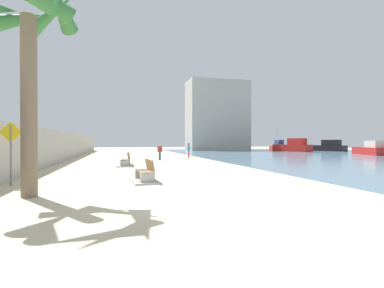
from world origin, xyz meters
TOP-DOWN VIEW (x-y plane):
  - ground_plane at (0.00, 18.00)m, footprint 120.00×120.00m
  - seawall at (-7.50, 18.00)m, footprint 0.80×64.00m
  - water_bay at (24.00, 18.00)m, footprint 36.00×68.00m
  - palm_tree at (-5.29, 1.77)m, footprint 3.11×3.22m
  - bench_near at (-1.38, 4.33)m, footprint 1.28×2.19m
  - bench_far at (-2.00, 12.62)m, footprint 1.29×2.19m
  - person_walking at (1.25, 18.37)m, footprint 0.43×0.37m
  - person_standing at (4.56, 20.48)m, footprint 0.21×0.53m
  - boat_mid_bay at (33.48, 34.85)m, footprint 3.86×7.25m
  - boat_far_left at (26.28, 34.31)m, footprint 4.60×6.67m
  - boat_distant at (29.46, 21.64)m, footprint 4.10×6.56m
  - boat_outer at (28.36, 42.48)m, footprint 2.44×5.87m
  - pedestrian_sign at (-6.64, 4.53)m, footprint 0.85×0.08m
  - harbor_building at (16.79, 46.00)m, footprint 12.00×6.00m

SIDE VIEW (x-z plane):
  - ground_plane at x=0.00m, z-range 0.00..0.00m
  - water_bay at x=24.00m, z-range 0.00..0.04m
  - bench_near at x=-1.38m, z-range -0.26..0.72m
  - bench_far at x=-2.00m, z-range -0.26..0.72m
  - boat_distant at x=29.46m, z-range -0.20..1.62m
  - boat_outer at x=28.36m, z-range -2.01..3.55m
  - boat_mid_bay at x=33.48m, z-range -0.22..1.78m
  - person_walking at x=1.25m, z-range 0.11..1.63m
  - boat_far_left at x=26.28m, z-range -0.25..2.00m
  - person_standing at x=4.56m, z-range 0.12..1.72m
  - seawall at x=-7.50m, z-range 0.00..2.60m
  - pedestrian_sign at x=-6.64m, z-range 0.31..2.86m
  - palm_tree at x=-5.29m, z-range 1.86..8.85m
  - harbor_building at x=16.79m, z-range 0.00..13.79m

